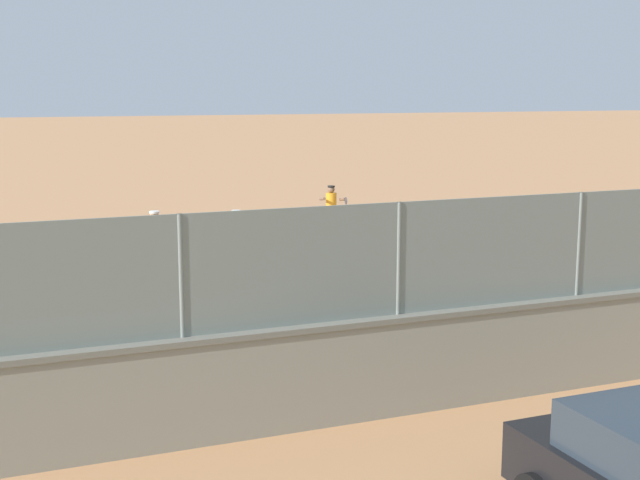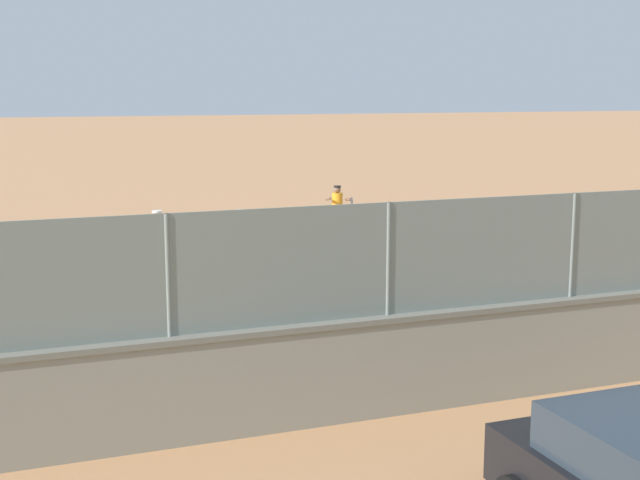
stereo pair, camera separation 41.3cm
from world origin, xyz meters
name	(u,v)px [view 1 (the left image)]	position (x,y,z in m)	size (l,w,h in m)	color
ground_plane	(298,244)	(0.00, 0.00, 0.00)	(260.00, 260.00, 0.00)	tan
perimeter_wall	(489,351)	(2.01, 13.47, 0.74)	(28.59, 0.62, 1.47)	gray
fence_panel_on_wall	(492,251)	(2.01, 13.47, 2.28)	(28.09, 0.23, 1.61)	gray
player_foreground_swinging	(155,239)	(5.01, 3.33, 1.01)	(0.87, 1.08, 1.71)	#591919
player_crossing_court	(237,235)	(2.82, 3.08, 0.93)	(1.22, 0.74, 1.59)	#591919
player_near_wall_returning	(332,206)	(-1.55, -1.06, 0.95)	(0.73, 1.17, 1.60)	navy
sports_ball	(160,289)	(5.17, 4.66, 0.07)	(0.13, 0.13, 0.13)	orange
spare_ball_by_wall	(259,390)	(5.19, 12.03, 0.08)	(0.15, 0.15, 0.15)	white
courtside_bench	(136,391)	(7.13, 12.43, 0.46)	(1.60, 0.39, 0.87)	gray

